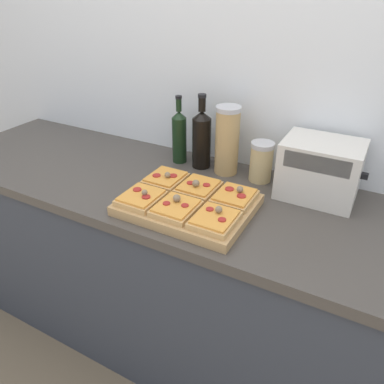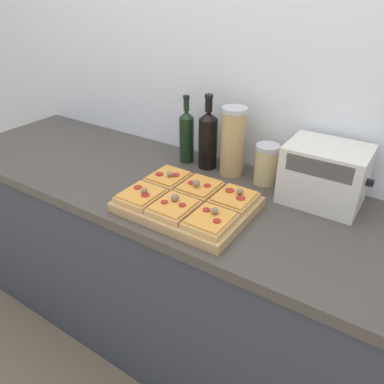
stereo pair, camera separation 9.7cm
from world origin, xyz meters
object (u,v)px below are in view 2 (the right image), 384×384
(wine_bottle, at_px, (208,139))
(olive_oil_bottle, at_px, (187,135))
(cutting_board, at_px, (187,205))
(toaster_oven, at_px, (324,174))
(grain_jar_short, at_px, (266,164))
(grain_jar_tall, at_px, (233,142))

(wine_bottle, bearing_deg, olive_oil_bottle, -180.00)
(cutting_board, bearing_deg, toaster_oven, 39.90)
(cutting_board, relative_size, wine_bottle, 1.41)
(grain_jar_short, bearing_deg, cutting_board, -114.01)
(wine_bottle, xyz_separation_m, toaster_oven, (0.50, -0.02, -0.02))
(cutting_board, height_order, olive_oil_bottle, olive_oil_bottle)
(cutting_board, distance_m, wine_bottle, 0.37)
(cutting_board, height_order, grain_jar_tall, grain_jar_tall)
(olive_oil_bottle, distance_m, toaster_oven, 0.61)
(olive_oil_bottle, height_order, grain_jar_short, olive_oil_bottle)
(olive_oil_bottle, distance_m, grain_jar_short, 0.38)
(wine_bottle, bearing_deg, grain_jar_tall, 0.00)
(grain_jar_short, bearing_deg, grain_jar_tall, 180.00)
(toaster_oven, bearing_deg, grain_jar_tall, 177.21)
(wine_bottle, xyz_separation_m, grain_jar_tall, (0.12, 0.00, 0.01))
(olive_oil_bottle, xyz_separation_m, toaster_oven, (0.61, -0.02, -0.01))
(toaster_oven, bearing_deg, cutting_board, -140.10)
(olive_oil_bottle, xyz_separation_m, wine_bottle, (0.11, 0.00, 0.01))
(cutting_board, height_order, toaster_oven, toaster_oven)
(cutting_board, xyz_separation_m, toaster_oven, (0.38, 0.32, 0.09))
(grain_jar_short, bearing_deg, toaster_oven, -4.64)
(olive_oil_bottle, xyz_separation_m, grain_jar_short, (0.38, 0.00, -0.04))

